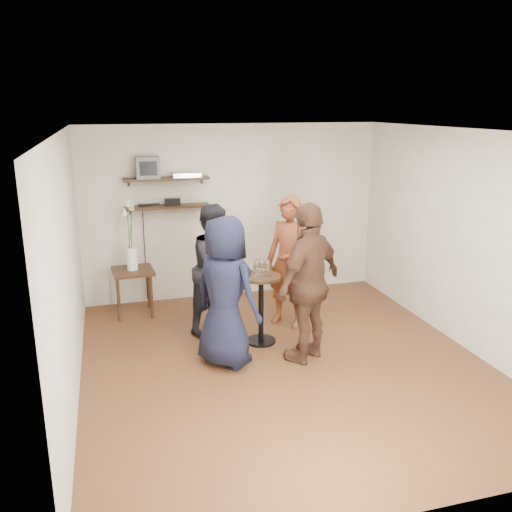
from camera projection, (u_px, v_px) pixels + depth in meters
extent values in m
cube|color=#4F3219|center=(285.00, 365.00, 6.21)|extent=(4.50, 5.00, 0.04)
cube|color=white|center=(288.00, 129.00, 5.50)|extent=(4.50, 5.00, 0.04)
cube|color=beige|center=(233.00, 212.00, 8.19)|extent=(4.50, 0.04, 2.60)
cube|color=beige|center=(411.00, 353.00, 3.52)|extent=(4.50, 0.04, 2.60)
cube|color=beige|center=(66.00, 271.00, 5.27)|extent=(0.04, 5.00, 2.60)
cube|color=beige|center=(467.00, 241.00, 6.44)|extent=(0.04, 5.00, 2.60)
cube|color=black|center=(166.00, 179.00, 7.65)|extent=(1.20, 0.25, 0.04)
cube|color=black|center=(168.00, 207.00, 7.76)|extent=(1.20, 0.25, 0.04)
cube|color=#59595B|center=(147.00, 167.00, 7.54)|extent=(0.32, 0.30, 0.30)
cube|color=silver|center=(186.00, 175.00, 7.71)|extent=(0.40, 0.24, 0.06)
cube|color=black|center=(172.00, 202.00, 7.76)|extent=(0.22, 0.10, 0.10)
cube|color=black|center=(149.00, 205.00, 7.73)|extent=(0.30, 0.05, 0.03)
cube|color=black|center=(133.00, 271.00, 7.49)|extent=(0.58, 0.58, 0.04)
cylinder|color=black|center=(119.00, 300.00, 7.32)|extent=(0.04, 0.04, 0.61)
cylinder|color=black|center=(152.00, 297.00, 7.43)|extent=(0.04, 0.04, 0.61)
cylinder|color=black|center=(118.00, 290.00, 7.73)|extent=(0.04, 0.04, 0.61)
cylinder|color=black|center=(149.00, 287.00, 7.84)|extent=(0.04, 0.04, 0.61)
cylinder|color=white|center=(132.00, 259.00, 7.44)|extent=(0.15, 0.15, 0.31)
cylinder|color=#26651D|center=(129.00, 236.00, 7.35)|extent=(0.01, 0.07, 0.57)
cone|color=white|center=(124.00, 211.00, 7.25)|extent=(0.07, 0.09, 0.13)
cylinder|color=#26651D|center=(132.00, 234.00, 7.36)|extent=(0.04, 0.06, 0.64)
cone|color=white|center=(132.00, 206.00, 7.29)|extent=(0.11, 0.13, 0.13)
cylinder|color=#26651D|center=(130.00, 232.00, 7.33)|extent=(0.10, 0.09, 0.70)
cone|color=white|center=(128.00, 202.00, 7.19)|extent=(0.13, 0.13, 0.14)
cylinder|color=black|center=(261.00, 277.00, 6.54)|extent=(0.48, 0.48, 0.04)
cylinder|color=black|center=(261.00, 310.00, 6.65)|extent=(0.06, 0.06, 0.81)
cylinder|color=black|center=(261.00, 341.00, 6.77)|extent=(0.37, 0.37, 0.03)
cylinder|color=silver|center=(256.00, 277.00, 6.48)|extent=(0.06, 0.06, 0.00)
cylinder|color=silver|center=(256.00, 273.00, 6.47)|extent=(0.01, 0.01, 0.09)
cylinder|color=silver|center=(256.00, 265.00, 6.45)|extent=(0.07, 0.07, 0.11)
cylinder|color=tan|center=(256.00, 267.00, 6.45)|extent=(0.06, 0.06, 0.06)
cylinder|color=silver|center=(267.00, 276.00, 6.52)|extent=(0.06, 0.06, 0.00)
cylinder|color=silver|center=(267.00, 272.00, 6.51)|extent=(0.01, 0.01, 0.09)
cylinder|color=silver|center=(267.00, 264.00, 6.49)|extent=(0.07, 0.07, 0.11)
cylinder|color=tan|center=(267.00, 266.00, 6.49)|extent=(0.06, 0.06, 0.06)
cylinder|color=silver|center=(258.00, 274.00, 6.58)|extent=(0.06, 0.06, 0.00)
cylinder|color=silver|center=(258.00, 271.00, 6.57)|extent=(0.01, 0.01, 0.09)
cylinder|color=silver|center=(258.00, 263.00, 6.55)|extent=(0.06, 0.06, 0.10)
cylinder|color=tan|center=(258.00, 265.00, 6.55)|extent=(0.06, 0.06, 0.06)
cylinder|color=silver|center=(262.00, 275.00, 6.56)|extent=(0.06, 0.06, 0.00)
cylinder|color=silver|center=(262.00, 271.00, 6.54)|extent=(0.01, 0.01, 0.09)
cylinder|color=silver|center=(262.00, 264.00, 6.52)|extent=(0.07, 0.07, 0.11)
cylinder|color=tan|center=(262.00, 265.00, 6.52)|extent=(0.06, 0.06, 0.06)
imported|color=red|center=(289.00, 262.00, 7.11)|extent=(0.74, 0.75, 1.74)
imported|color=black|center=(217.00, 268.00, 6.93)|extent=(1.03, 1.00, 1.67)
imported|color=black|center=(225.00, 292.00, 5.99)|extent=(0.95, 1.00, 1.72)
imported|color=#462C1E|center=(309.00, 283.00, 6.10)|extent=(1.14, 0.99, 1.84)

